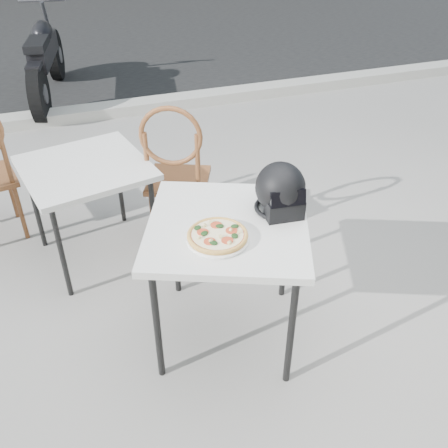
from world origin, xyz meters
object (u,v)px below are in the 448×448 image
object	(u,v)px
plate	(218,239)
pizza	(218,235)
cafe_table_side	(86,174)
motorcycle	(46,61)
cafe_table_main	(227,235)
helmet	(281,191)
cafe_chair_main	(176,168)

from	to	relation	value
plate	pizza	size ratio (longest dim) A/B	1.03
pizza	cafe_table_side	distance (m)	1.22
motorcycle	cafe_table_main	bearing A→B (deg)	-70.11
cafe_table_main	pizza	distance (m)	0.18
cafe_table_side	motorcycle	bearing A→B (deg)	92.05
helmet	motorcycle	world-z (taller)	helmet
cafe_chair_main	plate	bearing A→B (deg)	110.62
motorcycle	plate	bearing A→B (deg)	-71.55
pizza	cafe_chair_main	size ratio (longest dim) A/B	0.31
cafe_chair_main	cafe_table_side	world-z (taller)	cafe_chair_main
cafe_chair_main	motorcycle	bearing A→B (deg)	-54.12
cafe_table_main	pizza	size ratio (longest dim) A/B	3.13
plate	pizza	bearing A→B (deg)	64.53
helmet	motorcycle	size ratio (longest dim) A/B	0.14
helmet	cafe_table_main	bearing A→B (deg)	-169.86
cafe_table_side	motorcycle	distance (m)	3.25
cafe_chair_main	cafe_table_side	size ratio (longest dim) A/B	1.22
plate	cafe_chair_main	bearing A→B (deg)	86.58
cafe_table_main	cafe_table_side	size ratio (longest dim) A/B	1.19
helmet	cafe_chair_main	xyz separation A→B (m)	(-0.32, 0.92, -0.28)
cafe_table_main	helmet	xyz separation A→B (m)	(0.29, 0.02, 0.19)
pizza	motorcycle	xyz separation A→B (m)	(-0.62, 4.33, -0.34)
pizza	cafe_table_side	world-z (taller)	pizza
plate	motorcycle	size ratio (longest dim) A/B	0.17
cafe_table_main	cafe_table_side	distance (m)	1.15
plate	cafe_table_main	bearing A→B (deg)	51.72
plate	pizza	world-z (taller)	pizza
cafe_table_main	cafe_chair_main	world-z (taller)	cafe_chair_main
cafe_table_side	plate	bearing A→B (deg)	-65.07
cafe_table_main	helmet	size ratio (longest dim) A/B	3.59
cafe_table_main	plate	size ratio (longest dim) A/B	3.04
cafe_table_main	helmet	world-z (taller)	helmet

